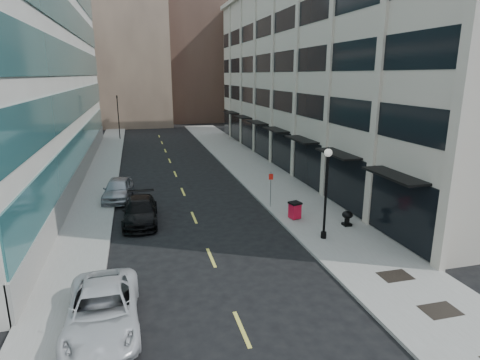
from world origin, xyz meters
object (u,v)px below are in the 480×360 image
car_silver_sedan (118,189)px  trash_bin (295,210)px  traffic_signal (117,98)px  car_white_van (103,310)px  urn_planter (347,217)px  car_black_pickup (140,211)px  sign_post (271,184)px  lamppost (326,186)px

car_silver_sedan → trash_bin: bearing=-27.5°
traffic_signal → car_silver_sedan: size_ratio=1.49×
car_white_van → car_silver_sedan: car_silver_sedan is taller
urn_planter → car_white_van: bearing=-153.4°
traffic_signal → car_black_pickup: (2.20, -34.00, -4.99)m
car_black_pickup → car_silver_sedan: 5.41m
car_silver_sedan → urn_planter: bearing=-27.8°
car_white_van → sign_post: bearing=47.2°
traffic_signal → car_black_pickup: size_ratio=1.39×
car_silver_sedan → lamppost: size_ratio=0.91×
trash_bin → urn_planter: (2.58, -1.88, -0.04)m
urn_planter → trash_bin: bearing=143.9°
car_white_van → lamppost: lamppost is taller
car_silver_sedan → trash_bin: 13.08m
car_white_van → sign_post: (10.10, 11.18, 0.98)m
traffic_signal → trash_bin: (11.52, -36.16, -4.99)m
car_white_van → trash_bin: bearing=37.7°
sign_post → urn_planter: sign_post is taller
lamppost → sign_post: (-1.10, 5.86, -1.42)m
car_black_pickup → trash_bin: bearing=-10.6°
trash_bin → lamppost: 4.09m
traffic_signal → urn_planter: (14.10, -38.04, -5.03)m
lamppost → car_black_pickup: bearing=150.7°
car_white_van → urn_planter: car_white_van is taller
sign_post → lamppost: bearing=-67.9°
car_silver_sedan → urn_planter: size_ratio=5.24×
car_black_pickup → sign_post: (8.60, 0.42, 1.01)m
trash_bin → sign_post: size_ratio=0.44×
car_silver_sedan → car_black_pickup: bearing=-67.3°
car_black_pickup → lamppost: size_ratio=0.98×
car_silver_sedan → trash_bin: size_ratio=4.33×
car_white_van → traffic_signal: bearing=90.2°
car_black_pickup → sign_post: size_ratio=2.04×
sign_post → urn_planter: 5.65m
car_white_van → urn_planter: (13.40, 6.71, -0.07)m
car_black_pickup → lamppost: bearing=-26.8°
traffic_signal → car_black_pickup: traffic_signal is taller
traffic_signal → trash_bin: bearing=-72.3°
car_white_van → sign_post: size_ratio=2.21×
trash_bin → lamppost: bearing=-97.9°
car_black_pickup → lamppost: (9.70, -5.44, 2.42)m
car_white_van → car_black_pickup: 10.86m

